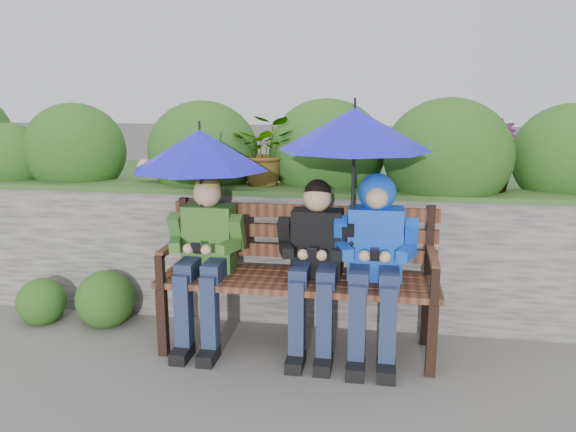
% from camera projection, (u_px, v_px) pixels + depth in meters
% --- Properties ---
extents(ground, '(60.00, 60.00, 0.00)m').
position_uv_depth(ground, '(286.00, 357.00, 3.76)').
color(ground, slate).
rests_on(ground, ground).
extents(garden_backdrop, '(8.00, 2.83, 1.84)m').
position_uv_depth(garden_backdrop, '(303.00, 216.00, 5.18)').
color(garden_backdrop, '#595551').
rests_on(garden_backdrop, ground).
extents(park_bench, '(1.88, 0.55, 0.99)m').
position_uv_depth(park_bench, '(299.00, 267.00, 3.85)').
color(park_bench, black).
rests_on(park_bench, ground).
extents(boy_left, '(0.51, 0.59, 1.19)m').
position_uv_depth(boy_left, '(205.00, 252.00, 3.85)').
color(boy_left, '#376E21').
rests_on(boy_left, ground).
extents(boy_middle, '(0.51, 0.59, 1.18)m').
position_uv_depth(boy_middle, '(315.00, 257.00, 3.73)').
color(boy_middle, black).
rests_on(boy_middle, ground).
extents(boy_right, '(0.54, 0.65, 1.22)m').
position_uv_depth(boy_right, '(375.00, 250.00, 3.66)').
color(boy_right, blue).
rests_on(boy_right, ground).
extents(umbrella_left, '(0.93, 0.93, 0.83)m').
position_uv_depth(umbrella_left, '(200.00, 150.00, 3.73)').
color(umbrella_left, '#1615E2').
rests_on(umbrella_left, ground).
extents(umbrella_right, '(0.98, 0.98, 0.96)m').
position_uv_depth(umbrella_right, '(354.00, 129.00, 3.52)').
color(umbrella_right, '#1615E2').
rests_on(umbrella_right, ground).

